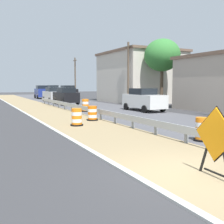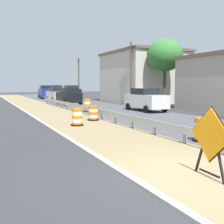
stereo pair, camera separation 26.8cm
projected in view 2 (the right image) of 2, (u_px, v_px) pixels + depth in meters
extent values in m
plane|color=#333335|center=(181.00, 175.00, 7.04)|extent=(160.00, 160.00, 0.00)
cube|color=#8E7A56|center=(204.00, 171.00, 7.40)|extent=(4.05, 120.00, 0.01)
cube|color=#ADADA8|center=(138.00, 183.00, 6.48)|extent=(0.20, 120.00, 0.11)
cube|color=slate|center=(185.00, 135.00, 10.78)|extent=(0.12, 0.12, 0.70)
cube|color=slate|center=(155.00, 128.00, 12.63)|extent=(0.12, 0.12, 0.70)
cube|color=slate|center=(133.00, 122.00, 14.48)|extent=(0.12, 0.12, 0.70)
cube|color=slate|center=(116.00, 118.00, 16.33)|extent=(0.12, 0.12, 0.70)
cube|color=slate|center=(102.00, 114.00, 18.17)|extent=(0.12, 0.12, 0.70)
cube|color=slate|center=(91.00, 112.00, 20.02)|extent=(0.12, 0.12, 0.70)
cube|color=slate|center=(82.00, 109.00, 21.87)|extent=(0.12, 0.12, 0.70)
cube|color=slate|center=(74.00, 107.00, 23.72)|extent=(0.12, 0.12, 0.70)
cube|color=slate|center=(67.00, 106.00, 25.57)|extent=(0.12, 0.12, 0.70)
cube|color=slate|center=(61.00, 104.00, 27.41)|extent=(0.12, 0.12, 0.70)
cube|color=slate|center=(56.00, 103.00, 29.26)|extent=(0.12, 0.12, 0.70)
cube|color=slate|center=(52.00, 102.00, 31.11)|extent=(0.12, 0.12, 0.70)
cube|color=slate|center=(48.00, 101.00, 32.96)|extent=(0.12, 0.12, 0.70)
cube|color=black|center=(220.00, 161.00, 6.48)|extent=(0.08, 0.39, 1.06)
cube|color=black|center=(201.00, 154.00, 7.12)|extent=(0.08, 0.39, 1.06)
cube|color=black|center=(209.00, 173.00, 6.84)|extent=(0.10, 0.72, 0.04)
cube|color=orange|center=(210.00, 135.00, 6.73)|extent=(0.14, 1.37, 1.37)
cube|color=black|center=(211.00, 135.00, 6.74)|extent=(0.13, 1.45, 1.46)
cylinder|color=orange|center=(200.00, 139.00, 11.24)|extent=(0.50, 0.50, 0.20)
cylinder|color=white|center=(200.00, 134.00, 11.22)|extent=(0.50, 0.50, 0.20)
cylinder|color=orange|center=(200.00, 129.00, 11.20)|extent=(0.50, 0.50, 0.20)
cylinder|color=white|center=(201.00, 125.00, 11.18)|extent=(0.50, 0.50, 0.20)
cylinder|color=orange|center=(201.00, 120.00, 11.16)|extent=(0.50, 0.50, 0.20)
cylinder|color=black|center=(200.00, 140.00, 11.25)|extent=(0.63, 0.63, 0.08)
cylinder|color=orange|center=(77.00, 124.00, 15.52)|extent=(0.59, 0.59, 0.20)
cylinder|color=white|center=(77.00, 120.00, 15.50)|extent=(0.59, 0.59, 0.20)
cylinder|color=orange|center=(77.00, 117.00, 15.48)|extent=(0.59, 0.59, 0.20)
cylinder|color=white|center=(77.00, 113.00, 15.46)|extent=(0.59, 0.59, 0.20)
cylinder|color=orange|center=(77.00, 110.00, 15.44)|extent=(0.59, 0.59, 0.20)
cylinder|color=black|center=(77.00, 125.00, 15.53)|extent=(0.74, 0.74, 0.08)
cylinder|color=orange|center=(93.00, 119.00, 17.75)|extent=(0.60, 0.60, 0.19)
cylinder|color=white|center=(93.00, 116.00, 17.74)|extent=(0.60, 0.60, 0.19)
cylinder|color=orange|center=(93.00, 113.00, 17.72)|extent=(0.60, 0.60, 0.19)
cylinder|color=white|center=(93.00, 110.00, 17.70)|extent=(0.60, 0.60, 0.19)
cylinder|color=orange|center=(93.00, 107.00, 17.68)|extent=(0.60, 0.60, 0.19)
cylinder|color=black|center=(93.00, 120.00, 17.76)|extent=(0.75, 0.75, 0.08)
cylinder|color=orange|center=(87.00, 110.00, 23.56)|extent=(0.58, 0.58, 0.22)
cylinder|color=white|center=(87.00, 108.00, 23.54)|extent=(0.58, 0.58, 0.22)
cylinder|color=orange|center=(87.00, 105.00, 23.52)|extent=(0.58, 0.58, 0.22)
cylinder|color=white|center=(87.00, 103.00, 23.50)|extent=(0.58, 0.58, 0.22)
cylinder|color=orange|center=(87.00, 100.00, 23.47)|extent=(0.58, 0.58, 0.22)
cylinder|color=black|center=(87.00, 111.00, 23.57)|extent=(0.73, 0.73, 0.08)
cube|color=black|center=(69.00, 97.00, 31.73)|extent=(2.02, 4.40, 1.12)
cube|color=black|center=(69.00, 90.00, 31.49)|extent=(1.74, 2.05, 0.56)
cylinder|color=black|center=(58.00, 101.00, 32.61)|extent=(0.24, 0.65, 0.64)
cylinder|color=black|center=(72.00, 101.00, 33.48)|extent=(0.24, 0.65, 0.64)
cylinder|color=black|center=(65.00, 103.00, 30.10)|extent=(0.24, 0.65, 0.64)
cylinder|color=black|center=(80.00, 102.00, 30.97)|extent=(0.24, 0.65, 0.64)
cube|color=silver|center=(57.00, 92.00, 50.69)|extent=(1.78, 4.62, 1.35)
cube|color=black|center=(57.00, 87.00, 50.75)|extent=(1.59, 2.13, 0.56)
cylinder|color=black|center=(64.00, 95.00, 49.77)|extent=(0.22, 0.64, 0.64)
cylinder|color=black|center=(55.00, 96.00, 49.02)|extent=(0.22, 0.64, 0.64)
cylinder|color=black|center=(60.00, 95.00, 52.49)|extent=(0.22, 0.64, 0.64)
cylinder|color=black|center=(51.00, 95.00, 51.74)|extent=(0.22, 0.64, 0.64)
cube|color=silver|center=(56.00, 95.00, 37.33)|extent=(1.88, 4.74, 1.09)
cube|color=black|center=(56.00, 89.00, 37.08)|extent=(1.66, 2.19, 0.56)
cylinder|color=black|center=(47.00, 99.00, 38.36)|extent=(0.23, 0.64, 0.64)
cylinder|color=black|center=(60.00, 99.00, 39.17)|extent=(0.23, 0.64, 0.64)
cylinder|color=black|center=(53.00, 100.00, 35.61)|extent=(0.23, 0.64, 0.64)
cylinder|color=black|center=(66.00, 100.00, 36.42)|extent=(0.23, 0.64, 0.64)
cube|color=silver|center=(146.00, 101.00, 23.99)|extent=(1.92, 4.59, 1.15)
cube|color=black|center=(145.00, 91.00, 24.06)|extent=(1.71, 2.12, 0.56)
cylinder|color=black|center=(165.00, 108.00, 23.11)|extent=(0.23, 0.64, 0.64)
cylinder|color=black|center=(146.00, 109.00, 22.28)|extent=(0.23, 0.64, 0.64)
cylinder|color=black|center=(145.00, 106.00, 25.80)|extent=(0.23, 0.64, 0.64)
cylinder|color=black|center=(128.00, 107.00, 24.97)|extent=(0.23, 0.64, 0.64)
cube|color=navy|center=(45.00, 93.00, 45.59)|extent=(1.98, 4.16, 1.33)
cube|color=black|center=(45.00, 87.00, 45.34)|extent=(1.71, 1.94, 0.56)
cylinder|color=black|center=(39.00, 96.00, 46.52)|extent=(0.25, 0.65, 0.64)
cylinder|color=black|center=(49.00, 96.00, 47.25)|extent=(0.25, 0.65, 0.64)
cylinder|color=black|center=(41.00, 97.00, 44.06)|extent=(0.25, 0.65, 0.64)
cylinder|color=black|center=(52.00, 97.00, 44.79)|extent=(0.25, 0.65, 0.64)
cube|color=black|center=(71.00, 93.00, 43.43)|extent=(2.04, 4.81, 1.33)
cube|color=black|center=(71.00, 87.00, 43.50)|extent=(1.79, 2.23, 0.56)
cylinder|color=black|center=(80.00, 97.00, 42.47)|extent=(0.23, 0.64, 0.64)
cylinder|color=black|center=(68.00, 98.00, 41.67)|extent=(0.23, 0.64, 0.64)
cylinder|color=black|center=(74.00, 97.00, 45.32)|extent=(0.23, 0.64, 0.64)
cylinder|color=black|center=(63.00, 97.00, 44.52)|extent=(0.23, 0.64, 0.64)
cube|color=beige|center=(143.00, 78.00, 36.50)|extent=(8.43, 10.20, 6.45)
cube|color=brown|center=(143.00, 53.00, 36.15)|extent=(8.76, 10.60, 0.30)
cylinder|color=brown|center=(131.00, 74.00, 30.40)|extent=(0.24, 0.24, 7.12)
cube|color=brown|center=(131.00, 46.00, 30.08)|extent=(0.12, 1.80, 0.10)
cylinder|color=brown|center=(79.00, 78.00, 48.67)|extent=(0.24, 0.24, 7.17)
cube|color=brown|center=(79.00, 61.00, 48.35)|extent=(0.12, 1.80, 0.10)
cylinder|color=#4C3D2D|center=(164.00, 88.00, 29.85)|extent=(0.36, 0.36, 4.00)
ellipsoid|color=#337533|center=(165.00, 55.00, 29.49)|extent=(3.96, 3.96, 3.57)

